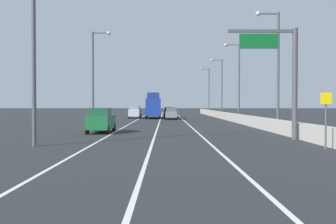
{
  "coord_description": "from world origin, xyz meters",
  "views": [
    {
      "loc": [
        -1.2,
        -3.4,
        2.4
      ],
      "look_at": [
        -0.94,
        36.75,
        1.6
      ],
      "focal_mm": 42.84,
      "sensor_mm": 36.0,
      "label": 1
    }
  ],
  "objects_px": {
    "car_gray_3": "(171,113)",
    "lamp_post_right_fourth": "(220,84)",
    "car_black_0": "(169,112)",
    "car_green_1": "(101,120)",
    "overhead_sign_gantry": "(284,69)",
    "lamp_post_right_third": "(237,77)",
    "lamp_post_right_fifth": "(208,88)",
    "lamp_post_left_near": "(38,40)",
    "lamp_post_right_second": "(275,63)",
    "box_truck": "(153,106)",
    "car_silver_2": "(135,112)",
    "speed_advisory_sign": "(326,116)",
    "lamp_post_left_mid": "(95,72)"
  },
  "relations": [
    {
      "from": "car_black_0",
      "to": "car_green_1",
      "type": "bearing_deg",
      "value": -99.35
    },
    {
      "from": "lamp_post_right_fourth",
      "to": "car_black_0",
      "type": "bearing_deg",
      "value": -168.21
    },
    {
      "from": "lamp_post_right_fifth",
      "to": "car_green_1",
      "type": "bearing_deg",
      "value": -104.65
    },
    {
      "from": "lamp_post_right_third",
      "to": "car_green_1",
      "type": "xyz_separation_m",
      "value": [
        -15.02,
        -20.39,
        -5.0
      ]
    },
    {
      "from": "overhead_sign_gantry",
      "to": "lamp_post_right_fifth",
      "type": "relative_size",
      "value": 0.71
    },
    {
      "from": "lamp_post_right_third",
      "to": "car_silver_2",
      "type": "distance_m",
      "value": 20.82
    },
    {
      "from": "car_black_0",
      "to": "lamp_post_left_mid",
      "type": "bearing_deg",
      "value": -108.69
    },
    {
      "from": "lamp_post_right_third",
      "to": "lamp_post_right_fourth",
      "type": "bearing_deg",
      "value": 89.07
    },
    {
      "from": "overhead_sign_gantry",
      "to": "lamp_post_left_near",
      "type": "bearing_deg",
      "value": -164.64
    },
    {
      "from": "lamp_post_right_fourth",
      "to": "lamp_post_right_fifth",
      "type": "distance_m",
      "value": 18.55
    },
    {
      "from": "lamp_post_right_fourth",
      "to": "speed_advisory_sign",
      "type": "bearing_deg",
      "value": -91.71
    },
    {
      "from": "overhead_sign_gantry",
      "to": "lamp_post_right_fifth",
      "type": "xyz_separation_m",
      "value": [
        1.68,
        64.03,
        1.31
      ]
    },
    {
      "from": "lamp_post_right_third",
      "to": "lamp_post_left_near",
      "type": "distance_m",
      "value": 35.37
    },
    {
      "from": "car_silver_2",
      "to": "box_truck",
      "type": "relative_size",
      "value": 0.49
    },
    {
      "from": "lamp_post_right_fourth",
      "to": "car_green_1",
      "type": "relative_size",
      "value": 2.3
    },
    {
      "from": "car_gray_3",
      "to": "box_truck",
      "type": "distance_m",
      "value": 6.47
    },
    {
      "from": "overhead_sign_gantry",
      "to": "lamp_post_right_fourth",
      "type": "relative_size",
      "value": 0.71
    },
    {
      "from": "lamp_post_right_second",
      "to": "overhead_sign_gantry",
      "type": "bearing_deg",
      "value": -101.59
    },
    {
      "from": "box_truck",
      "to": "overhead_sign_gantry",
      "type": "bearing_deg",
      "value": -76.15
    },
    {
      "from": "lamp_post_right_second",
      "to": "lamp_post_left_near",
      "type": "bearing_deg",
      "value": -143.38
    },
    {
      "from": "lamp_post_right_second",
      "to": "car_black_0",
      "type": "relative_size",
      "value": 2.58
    },
    {
      "from": "lamp_post_right_fourth",
      "to": "box_truck",
      "type": "distance_m",
      "value": 13.54
    },
    {
      "from": "lamp_post_left_mid",
      "to": "car_black_0",
      "type": "xyz_separation_m",
      "value": [
        8.61,
        25.46,
        -5.1
      ]
    },
    {
      "from": "overhead_sign_gantry",
      "to": "car_black_0",
      "type": "bearing_deg",
      "value": 99.45
    },
    {
      "from": "speed_advisory_sign",
      "to": "lamp_post_right_fourth",
      "type": "relative_size",
      "value": 0.28
    },
    {
      "from": "lamp_post_left_near",
      "to": "box_truck",
      "type": "distance_m",
      "value": 45.34
    },
    {
      "from": "lamp_post_right_second",
      "to": "lamp_post_right_fifth",
      "type": "relative_size",
      "value": 1.0
    },
    {
      "from": "speed_advisory_sign",
      "to": "lamp_post_right_fifth",
      "type": "height_order",
      "value": "lamp_post_right_fifth"
    },
    {
      "from": "car_black_0",
      "to": "car_gray_3",
      "type": "height_order",
      "value": "car_gray_3"
    },
    {
      "from": "lamp_post_right_second",
      "to": "lamp_post_left_mid",
      "type": "bearing_deg",
      "value": 151.1
    },
    {
      "from": "lamp_post_right_fifth",
      "to": "car_silver_2",
      "type": "relative_size",
      "value": 2.21
    },
    {
      "from": "lamp_post_right_second",
      "to": "lamp_post_right_third",
      "type": "distance_m",
      "value": 18.55
    },
    {
      "from": "lamp_post_right_fifth",
      "to": "lamp_post_left_near",
      "type": "bearing_deg",
      "value": -103.88
    },
    {
      "from": "car_gray_3",
      "to": "lamp_post_right_fourth",
      "type": "bearing_deg",
      "value": 49.01
    },
    {
      "from": "overhead_sign_gantry",
      "to": "lamp_post_right_fourth",
      "type": "height_order",
      "value": "lamp_post_right_fourth"
    },
    {
      "from": "overhead_sign_gantry",
      "to": "lamp_post_right_third",
      "type": "distance_m",
      "value": 27.01
    },
    {
      "from": "car_green_1",
      "to": "lamp_post_right_fifth",
      "type": "bearing_deg",
      "value": 75.35
    },
    {
      "from": "speed_advisory_sign",
      "to": "box_truck",
      "type": "height_order",
      "value": "box_truck"
    },
    {
      "from": "speed_advisory_sign",
      "to": "lamp_post_left_mid",
      "type": "bearing_deg",
      "value": 124.12
    },
    {
      "from": "overhead_sign_gantry",
      "to": "lamp_post_right_third",
      "type": "bearing_deg",
      "value": 86.43
    },
    {
      "from": "lamp_post_right_fourth",
      "to": "car_green_1",
      "type": "bearing_deg",
      "value": -111.48
    },
    {
      "from": "lamp_post_right_second",
      "to": "car_black_0",
      "type": "bearing_deg",
      "value": 104.31
    },
    {
      "from": "lamp_post_right_third",
      "to": "car_black_0",
      "type": "xyz_separation_m",
      "value": [
        -8.93,
        16.62,
        -5.1
      ]
    },
    {
      "from": "lamp_post_right_third",
      "to": "lamp_post_left_mid",
      "type": "height_order",
      "value": "same"
    },
    {
      "from": "overhead_sign_gantry",
      "to": "car_green_1",
      "type": "height_order",
      "value": "overhead_sign_gantry"
    },
    {
      "from": "overhead_sign_gantry",
      "to": "lamp_post_right_second",
      "type": "bearing_deg",
      "value": 78.41
    },
    {
      "from": "speed_advisory_sign",
      "to": "lamp_post_left_near",
      "type": "relative_size",
      "value": 0.28
    },
    {
      "from": "lamp_post_left_near",
      "to": "lamp_post_left_mid",
      "type": "bearing_deg",
      "value": 91.8
    },
    {
      "from": "lamp_post_right_third",
      "to": "car_black_0",
      "type": "relative_size",
      "value": 2.58
    },
    {
      "from": "lamp_post_right_fourth",
      "to": "box_truck",
      "type": "height_order",
      "value": "lamp_post_right_fourth"
    }
  ]
}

